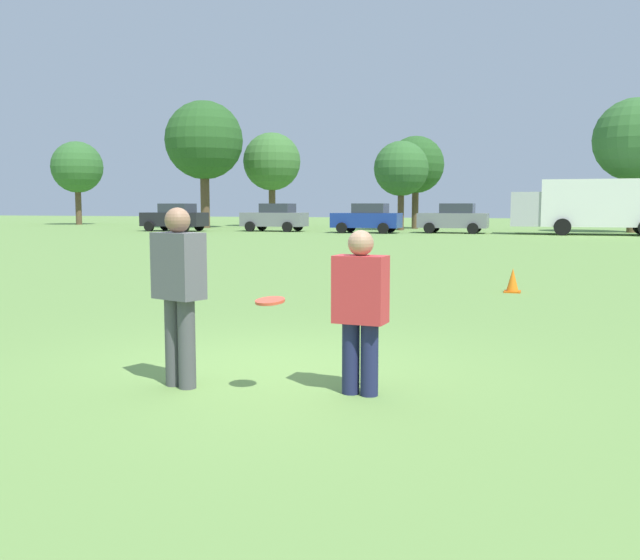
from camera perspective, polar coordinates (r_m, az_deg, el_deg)
The scene contains 16 objects.
ground_plane at distance 7.41m, azimuth -4.00°, elevation -7.37°, with size 175.85×175.85×0.00m, color #6B9347.
player_thrower at distance 6.73m, azimuth -11.40°, elevation -0.55°, with size 0.54×0.42×1.71m.
player_defender at distance 6.35m, azimuth 3.31°, elevation -1.98°, with size 0.49×0.31×1.50m.
frisbee at distance 6.30m, azimuth -4.09°, elevation -1.71°, with size 0.27×0.27×0.07m.
traffic_cone at distance 14.41m, azimuth 15.39°, elevation -0.07°, with size 0.32×0.32×0.48m.
parked_car_near_left at distance 47.51m, azimuth -11.71°, elevation 5.03°, with size 4.22×2.25×1.82m.
parked_car_mid_left at distance 46.31m, azimuth -3.68°, elevation 5.12°, with size 4.22×2.25×1.82m.
parked_car_center at distance 43.59m, azimuth 3.86°, elevation 5.05°, with size 4.22×2.25×1.82m.
parked_car_mid_right at distance 43.99m, azimuth 10.85°, elevation 4.97°, with size 4.22×2.25×1.82m.
box_truck at distance 43.61m, azimuth 21.23°, elevation 5.74°, with size 8.52×3.07×3.18m.
tree_west_oak at distance 65.63m, azimuth -19.15°, elevation 8.64°, with size 4.47×4.47×7.26m.
tree_west_maple at distance 54.00m, azimuth -9.41°, elevation 11.11°, with size 5.82×5.82×9.45m.
tree_center_elm at distance 57.25m, azimuth -3.94°, elevation 9.55°, with size 4.62×4.62×7.51m.
tree_east_birch at distance 48.57m, azimuth 6.62°, elevation 8.97°, with size 3.73×3.73×6.06m.
tree_east_oak at distance 51.93m, azimuth 7.79°, elevation 9.25°, with size 4.12×4.12×6.70m.
tree_far_east_pine at distance 48.34m, azimuth 24.28°, elevation 10.33°, with size 5.12×5.12×8.32m.
Camera 1 is at (2.69, -6.69, 1.73)m, focal length 39.36 mm.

